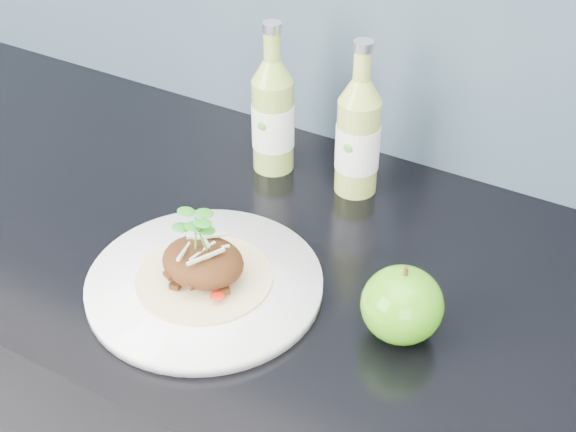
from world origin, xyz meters
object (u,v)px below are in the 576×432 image
at_px(cider_bottle_left, 273,116).
at_px(cider_bottle_right, 358,137).
at_px(dinner_plate, 205,284).
at_px(green_apple, 402,305).

relative_size(cider_bottle_left, cider_bottle_right, 1.00).
distance_m(dinner_plate, green_apple, 0.24).
relative_size(dinner_plate, cider_bottle_right, 1.53).
bearing_deg(cider_bottle_left, green_apple, -23.39).
bearing_deg(green_apple, cider_bottle_left, 142.90).
distance_m(dinner_plate, cider_bottle_left, 0.29).
xyz_separation_m(green_apple, cider_bottle_left, (-0.30, 0.23, 0.04)).
height_order(green_apple, cider_bottle_right, cider_bottle_right).
xyz_separation_m(dinner_plate, green_apple, (0.23, 0.05, 0.04)).
distance_m(cider_bottle_left, cider_bottle_right, 0.13).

